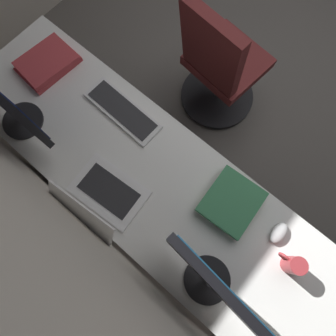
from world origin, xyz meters
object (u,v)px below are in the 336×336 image
laptop_leftmost (98,201)px  office_chair (220,69)px  keyboard_main (123,111)px  mouse_spare (279,233)px  book_stack_near (47,63)px  book_stack_far (231,201)px  coffee_mug (293,265)px  monitor_secondary (217,286)px  drawer_pedestal (101,154)px

laptop_leftmost → office_chair: size_ratio=0.37×
laptop_leftmost → keyboard_main: 0.47m
mouse_spare → book_stack_near: size_ratio=0.34×
laptop_leftmost → mouse_spare: 0.81m
keyboard_main → mouse_spare: mouse_spare is taller
keyboard_main → book_stack_far: 0.68m
book_stack_far → coffee_mug: size_ratio=2.35×
keyboard_main → office_chair: 0.76m
book_stack_near → book_stack_far: size_ratio=1.14×
mouse_spare → coffee_mug: 0.14m
mouse_spare → book_stack_near: bearing=3.0°
laptop_leftmost → book_stack_near: (0.71, -0.34, -0.02)m
monitor_secondary → book_stack_far: (0.13, -0.33, -0.21)m
monitor_secondary → office_chair: monitor_secondary is taller
mouse_spare → book_stack_far: (0.25, 0.03, 0.02)m
laptop_leftmost → office_chair: 1.15m
office_chair → keyboard_main: bearing=79.0°
monitor_secondary → coffee_mug: 0.40m
monitor_secondary → laptop_leftmost: 0.61m
monitor_secondary → laptop_leftmost: bearing=6.0°
book_stack_far → book_stack_near: bearing=2.2°
drawer_pedestal → coffee_mug: bearing=-173.2°
keyboard_main → coffee_mug: size_ratio=3.72×
laptop_leftmost → keyboard_main: bearing=-59.5°
monitor_secondary → book_stack_far: bearing=-68.5°
coffee_mug → office_chair: 1.23m
book_stack_near → book_stack_far: (-1.16, -0.04, 0.01)m
monitor_secondary → mouse_spare: 0.44m
keyboard_main → office_chair: (-0.13, -0.69, -0.28)m
keyboard_main → mouse_spare: (-0.93, -0.01, 0.01)m
laptop_leftmost → coffee_mug: 0.87m
monitor_secondary → coffee_mug: (-0.23, -0.28, -0.19)m
mouse_spare → drawer_pedestal: bearing=11.9°
mouse_spare → book_stack_near: book_stack_near is taller
drawer_pedestal → book_stack_near: (0.39, -0.14, 0.41)m
drawer_pedestal → book_stack_far: bearing=-166.5°
keyboard_main → coffee_mug: (-1.04, 0.07, 0.04)m
coffee_mug → office_chair: office_chair is taller
book_stack_far → office_chair: (0.55, -0.71, -0.31)m
monitor_secondary → book_stack_near: bearing=-12.3°
drawer_pedestal → mouse_spare: (-1.01, -0.21, 0.40)m
monitor_secondary → office_chair: bearing=-56.8°
mouse_spare → book_stack_far: size_ratio=0.39×
monitor_secondary → coffee_mug: bearing=-129.5°
laptop_leftmost → keyboard_main: (0.24, -0.40, -0.04)m
laptop_leftmost → coffee_mug: laptop_leftmost is taller
book_stack_far → coffee_mug: (-0.36, 0.05, 0.02)m
mouse_spare → office_chair: bearing=-40.6°
drawer_pedestal → keyboard_main: keyboard_main is taller
coffee_mug → monitor_secondary: bearing=50.5°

